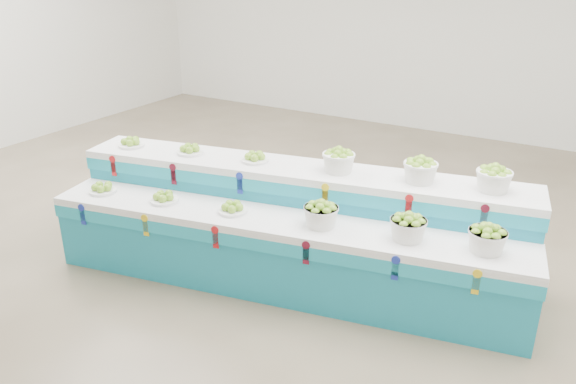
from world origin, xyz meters
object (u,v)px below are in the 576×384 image
object	(u,v)px
display_stand	(288,227)
basket_upper_right	(494,178)
plate_upper_mid	(190,149)
basket_lower_left	(321,214)

from	to	relation	value
display_stand	basket_upper_right	xyz separation A→B (m)	(1.65, 0.59, 0.62)
plate_upper_mid	basket_upper_right	distance (m)	2.87
display_stand	plate_upper_mid	distance (m)	1.30
display_stand	plate_upper_mid	size ratio (longest dim) A/B	16.42
plate_upper_mid	basket_lower_left	bearing A→B (deg)	-8.72
basket_lower_left	basket_upper_right	bearing A→B (deg)	32.85
display_stand	basket_lower_left	size ratio (longest dim) A/B	14.70
display_stand	basket_lower_left	world-z (taller)	display_stand
plate_upper_mid	basket_upper_right	world-z (taller)	basket_upper_right
display_stand	basket_upper_right	size ratio (longest dim) A/B	14.70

